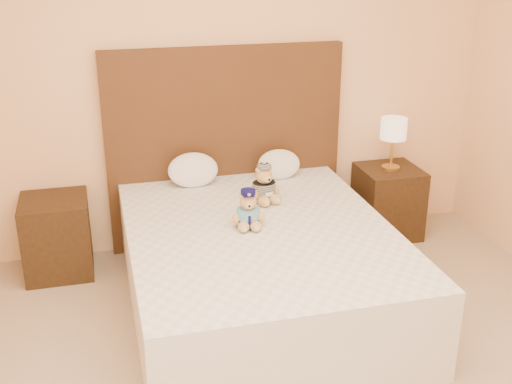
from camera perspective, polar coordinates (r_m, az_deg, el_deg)
room_walls at (r=2.88m, az=4.37°, el=13.67°), size 4.04×4.52×2.72m
bed at (r=4.05m, az=0.38°, el=-6.77°), size 1.60×2.00×0.55m
headboard at (r=4.77m, az=-2.73°, el=3.91°), size 1.75×0.08×1.50m
nightstand_left at (r=4.67m, az=-17.27°, el=-3.77°), size 0.45×0.45×0.55m
nightstand_right at (r=5.14m, az=11.63°, el=-0.84°), size 0.45×0.45×0.55m
lamp at (r=4.95m, az=12.12°, el=5.30°), size 0.20×0.20×0.40m
teddy_police at (r=3.90m, az=-0.70°, el=-1.50°), size 0.23×0.22×0.24m
teddy_prisoner at (r=4.27m, az=0.72°, el=0.73°), size 0.28×0.27×0.26m
pillow_left at (r=4.58m, az=-5.62°, el=2.09°), size 0.36×0.23×0.25m
pillow_right at (r=4.72m, az=2.06°, el=2.59°), size 0.32×0.21×0.23m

